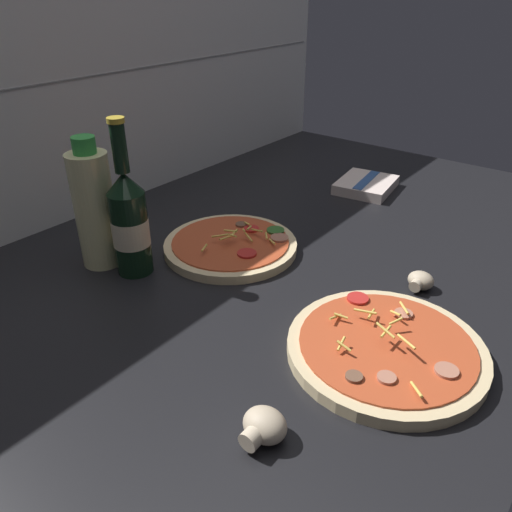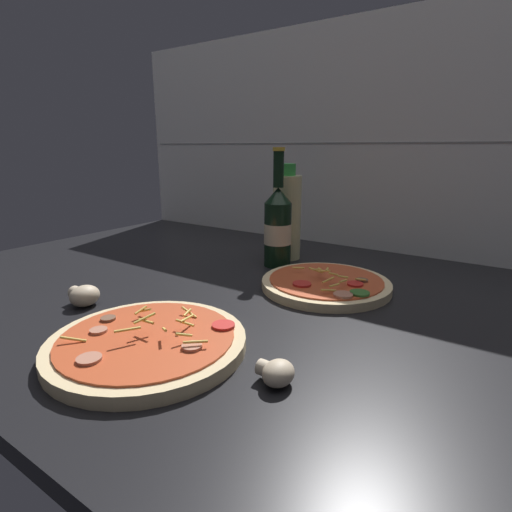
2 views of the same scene
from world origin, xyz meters
TOP-DOWN VIEW (x-y plane):
  - counter_slab at (0.00, 0.00)cm, footprint 160.00×90.00cm
  - tile_backsplash at (0.00, 45.50)cm, footprint 160.00×1.13cm
  - pizza_near at (-6.71, -25.72)cm, footprint 26.50×26.50cm
  - pizza_far at (2.98, 9.97)cm, footprint 24.67×24.67cm
  - beer_bottle at (-12.94, 18.10)cm, footprint 6.19×6.19cm
  - oil_bottle at (-14.57, 24.97)cm, footprint 6.80×6.80cm
  - mushroom_left at (11.88, -22.90)cm, footprint 4.44×4.23cm
  - mushroom_right at (-27.94, -21.27)cm, footprint 5.43×5.17cm
  - dish_towel at (45.71, 4.26)cm, footprint 15.88×13.94cm

SIDE VIEW (x-z plane):
  - counter_slab at x=0.00cm, z-range 0.00..2.50cm
  - pizza_far at x=2.98cm, z-range 1.28..5.65cm
  - pizza_near at x=-6.71cm, z-range 1.12..5.92cm
  - dish_towel at x=45.71cm, z-range 2.43..4.99cm
  - mushroom_left at x=11.88cm, z-range 2.50..5.46cm
  - mushroom_right at x=-27.94cm, z-range 2.50..6.12cm
  - beer_bottle at x=-12.94cm, z-range -1.34..25.09cm
  - oil_bottle at x=-14.57cm, z-range 1.59..24.31cm
  - tile_backsplash at x=0.00cm, z-range 0.00..60.00cm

